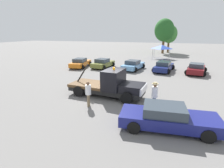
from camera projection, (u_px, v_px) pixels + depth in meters
name	position (u px, v px, depth m)	size (l,w,h in m)	color
ground_plane	(106.00, 96.00, 14.40)	(160.00, 160.00, 0.00)	slate
tow_truck	(111.00, 85.00, 13.99)	(6.30, 2.61, 2.51)	black
foreground_car	(168.00, 118.00, 9.31)	(5.29, 2.41, 1.34)	navy
person_near_truck	(155.00, 94.00, 11.49)	(0.43, 0.43, 1.92)	#475B84
person_at_hood	(88.00, 92.00, 12.10)	(0.40, 0.40, 1.78)	#847051
parked_car_orange	(80.00, 63.00, 26.02)	(2.70, 4.65, 1.34)	orange
parked_car_olive	(103.00, 63.00, 25.65)	(2.78, 4.44, 1.34)	olive
parked_car_skyblue	(133.00, 65.00, 24.24)	(2.90, 4.67, 1.34)	#669ED1
parked_car_navy	(164.00, 66.00, 23.28)	(2.86, 4.99, 1.34)	navy
parked_car_maroon	(196.00, 69.00, 21.87)	(2.88, 4.54, 1.34)	maroon
canopy_tent_blue	(162.00, 47.00, 34.00)	(3.15, 3.15, 2.69)	#9E9EA3
tree_left	(169.00, 34.00, 43.80)	(3.88, 3.88, 6.93)	brown
tree_center	(164.00, 30.00, 41.70)	(4.59, 4.59, 8.20)	brown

